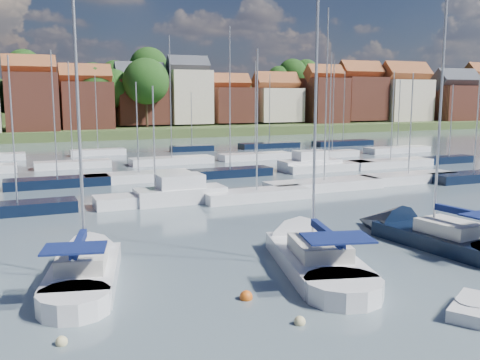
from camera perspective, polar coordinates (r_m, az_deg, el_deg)
name	(u,v)px	position (r m, az deg, el deg)	size (l,w,h in m)	color
ground	(174,168)	(62.61, -7.03, 1.29)	(260.00, 260.00, 0.00)	#475661
sailboat_left	(87,266)	(26.44, -15.96, -8.84)	(5.31, 11.18, 14.73)	silver
sailboat_centre	(306,252)	(27.97, 7.08, -7.59)	(6.39, 13.01, 17.04)	silver
sailboat_navy	(420,234)	(32.78, 18.62, -5.52)	(4.60, 12.15, 16.41)	black
tender	(473,308)	(22.86, 23.63, -12.41)	(3.19, 2.70, 0.63)	silver
buoy_a	(62,345)	(19.75, -18.49, -16.32)	(0.41, 0.41, 0.41)	beige
buoy_b	(300,324)	(20.41, 6.38, -15.05)	(0.43, 0.43, 0.43)	beige
buoy_c	(246,299)	(22.54, 0.66, -12.60)	(0.54, 0.54, 0.54)	#D85914
buoy_e	(376,233)	(33.81, 14.28, -5.51)	(0.52, 0.52, 0.52)	#D85914
marina_field	(203,169)	(58.54, -3.92, 1.23)	(79.62, 41.41, 15.93)	silver
far_shore_town	(87,110)	(153.57, -16.05, 7.24)	(212.46, 90.00, 22.27)	#424F27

